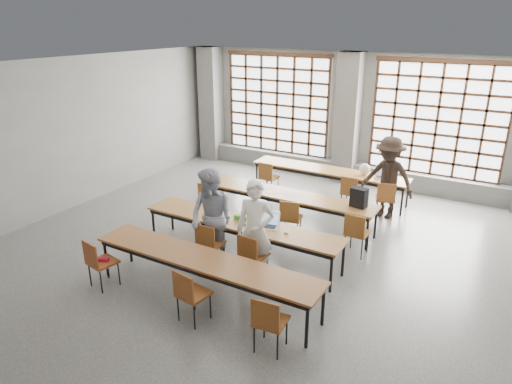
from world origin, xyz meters
TOP-DOWN VIEW (x-y plane):
  - floor at (0.00, 0.00)m, footprint 11.00×11.00m
  - ceiling at (0.00, 0.00)m, footprint 11.00×11.00m
  - wall_back at (0.00, 5.50)m, footprint 10.00×0.00m
  - wall_left at (-5.00, 0.00)m, footprint 0.00×11.00m
  - column_left at (-4.50, 5.22)m, footprint 0.60×0.55m
  - column_mid at (0.00, 5.22)m, footprint 0.60×0.55m
  - window_left at (-2.25, 5.42)m, footprint 3.32×0.12m
  - window_right at (2.25, 5.42)m, footprint 3.32×0.12m
  - sill_ledge at (0.00, 5.30)m, footprint 9.80×0.35m
  - desk_row_a at (0.09, 3.76)m, footprint 4.00×0.70m
  - desk_row_b at (-0.10, 1.72)m, footprint 4.00×0.70m
  - desk_row_c at (-0.16, -0.03)m, footprint 4.00×0.70m
  - desk_row_d at (0.06, -1.50)m, footprint 4.00×0.70m
  - chair_back_left at (-1.31, 3.13)m, footprint 0.44×0.44m
  - chair_back_mid at (0.89, 3.13)m, footprint 0.44×0.44m
  - chair_back_right at (1.71, 3.14)m, footprint 0.52×0.52m
  - chair_mid_left at (-1.70, 1.09)m, footprint 0.45×0.45m
  - chair_mid_centre at (0.32, 1.10)m, footprint 0.50×0.50m
  - chair_mid_right at (1.70, 1.09)m, footprint 0.43×0.44m
  - chair_front_left at (-0.46, -0.66)m, footprint 0.45×0.45m
  - chair_front_right at (0.43, -0.66)m, footprint 0.45×0.45m
  - chair_near_left at (-1.66, -2.13)m, footprint 0.49×0.49m
  - chair_near_mid at (0.25, -2.13)m, footprint 0.47×0.48m
  - chair_near_right at (1.57, -2.13)m, footprint 0.46×0.46m
  - student_male at (0.44, -0.53)m, footprint 0.75×0.60m
  - student_female at (-0.46, -0.53)m, footprint 1.00×0.84m
  - student_back at (1.69, 3.26)m, footprint 1.32×0.91m
  - laptop_front at (0.38, 0.08)m, footprint 0.41×0.37m
  - laptop_back at (1.42, 3.87)m, footprint 0.45×0.42m
  - mouse at (0.79, -0.05)m, footprint 0.10×0.07m
  - green_box at (-0.21, 0.05)m, footprint 0.26×0.12m
  - phone at (0.02, -0.13)m, footprint 0.14×0.07m
  - paper_sheet_a at (-0.70, 1.77)m, footprint 0.34×0.28m
  - paper_sheet_b at (-0.40, 1.67)m, footprint 0.36×0.34m
  - paper_sheet_c at (0.00, 1.72)m, footprint 0.35×0.30m
  - backpack at (1.50, 1.77)m, footprint 0.35×0.25m
  - plastic_bag at (0.99, 3.81)m, footprint 0.31×0.27m
  - red_pouch at (-1.64, -2.05)m, footprint 0.22×0.15m

SIDE VIEW (x-z plane):
  - floor at x=0.00m, z-range 0.00..0.00m
  - sill_ledge at x=0.00m, z-range 0.00..0.50m
  - red_pouch at x=-1.64m, z-range 0.47..0.53m
  - chair_back_left at x=-1.31m, z-range 0.10..0.98m
  - chair_back_mid at x=0.89m, z-range 0.10..0.98m
  - chair_back_right at x=1.71m, z-range 0.10..0.98m
  - chair_mid_left at x=-1.70m, z-range 0.10..0.98m
  - chair_mid_centre at x=0.32m, z-range 0.10..0.98m
  - chair_mid_right at x=1.70m, z-range 0.10..0.98m
  - chair_front_left at x=-0.46m, z-range 0.10..0.98m
  - chair_front_right at x=0.43m, z-range 0.10..0.98m
  - chair_near_left at x=-1.66m, z-range 0.10..0.98m
  - chair_near_mid at x=0.25m, z-range 0.10..0.98m
  - chair_near_right at x=1.57m, z-range 0.10..0.98m
  - desk_row_a at x=0.09m, z-range 0.30..1.03m
  - desk_row_b at x=-0.10m, z-range 0.30..1.03m
  - desk_row_c at x=-0.16m, z-range 0.30..1.03m
  - desk_row_d at x=0.06m, z-range 0.30..1.03m
  - paper_sheet_a at x=-0.70m, z-range 0.73..0.73m
  - paper_sheet_b at x=-0.40m, z-range 0.73..0.73m
  - paper_sheet_c at x=0.00m, z-range 0.73..0.73m
  - phone at x=0.02m, z-range 0.73..0.74m
  - mouse at x=0.79m, z-range 0.73..0.77m
  - green_box at x=-0.21m, z-range 0.73..0.82m
  - laptop_front at x=0.38m, z-range 0.66..0.92m
  - laptop_back at x=1.42m, z-range 0.66..0.92m
  - plastic_bag at x=0.99m, z-range 0.73..1.02m
  - student_male at x=0.44m, z-range 0.00..1.80m
  - student_female at x=-0.46m, z-range 0.00..1.84m
  - backpack at x=1.50m, z-range 0.73..1.13m
  - student_back at x=1.69m, z-range 0.00..1.88m
  - wall_back at x=0.00m, z-range -3.25..6.75m
  - wall_left at x=-5.00m, z-range -3.75..7.25m
  - column_left at x=-4.50m, z-range 0.00..3.50m
  - column_mid at x=0.00m, z-range 0.00..3.50m
  - window_left at x=-2.25m, z-range 0.40..3.40m
  - window_right at x=2.25m, z-range 0.40..3.40m
  - ceiling at x=0.00m, z-range 3.50..3.50m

